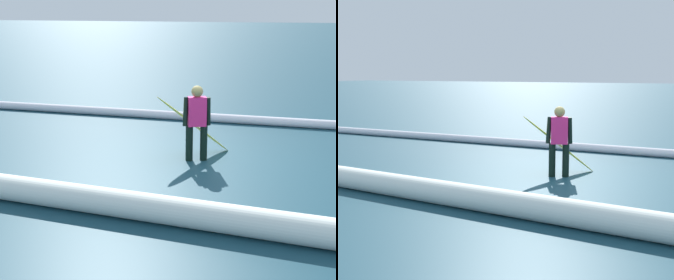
% 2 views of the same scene
% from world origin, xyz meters
% --- Properties ---
extents(ground_plane, '(174.90, 174.90, 0.00)m').
position_xyz_m(ground_plane, '(0.00, 0.00, 0.00)').
color(ground_plane, '#183F4E').
extents(surfer, '(0.49, 0.33, 1.45)m').
position_xyz_m(surfer, '(0.11, 0.05, 0.81)').
color(surfer, black).
rests_on(surfer, ground_plane).
extents(surfboard, '(1.40, 1.30, 1.28)m').
position_xyz_m(surfboard, '(0.23, -0.25, 0.63)').
color(surfboard, yellow).
rests_on(surfboard, ground_plane).
extents(wave_crest_foreground, '(19.32, 0.43, 0.22)m').
position_xyz_m(wave_crest_foreground, '(1.40, -3.27, 0.11)').
color(wave_crest_foreground, white).
rests_on(wave_crest_foreground, ground_plane).
extents(wave_crest_midground, '(24.44, 1.84, 0.40)m').
position_xyz_m(wave_crest_midground, '(-1.02, 3.03, 0.20)').
color(wave_crest_midground, white).
rests_on(wave_crest_midground, ground_plane).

